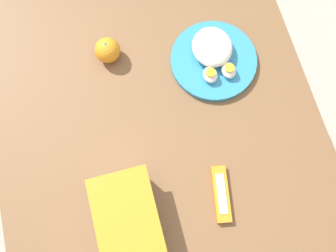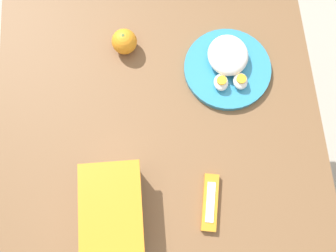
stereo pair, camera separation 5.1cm
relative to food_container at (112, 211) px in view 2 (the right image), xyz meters
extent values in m
plane|color=#B2A899|center=(0.25, -0.13, -0.82)|extent=(10.00, 10.00, 0.00)
cube|color=brown|center=(0.25, -0.13, -0.06)|extent=(0.98, 0.87, 0.03)
cylinder|color=brown|center=(0.69, -0.51, -0.45)|extent=(0.05, 0.05, 0.74)
cylinder|color=brown|center=(0.69, 0.26, -0.45)|extent=(0.05, 0.05, 0.74)
cube|color=white|center=(0.00, 0.00, 0.00)|extent=(0.20, 0.13, 0.09)
cube|color=beige|center=(0.00, 0.00, -0.02)|extent=(0.19, 0.12, 0.05)
cube|color=orange|center=(0.00, 0.00, 0.05)|extent=(0.22, 0.15, 0.01)
ellipsoid|color=tan|center=(-0.06, -0.01, 0.00)|extent=(0.05, 0.04, 0.03)
ellipsoid|color=tan|center=(0.00, -0.01, 0.00)|extent=(0.05, 0.04, 0.03)
ellipsoid|color=tan|center=(0.06, -0.02, 0.00)|extent=(0.05, 0.04, 0.03)
sphere|color=orange|center=(0.46, -0.05, -0.01)|extent=(0.07, 0.07, 0.07)
cylinder|color=#4C662D|center=(0.46, -0.05, 0.03)|extent=(0.01, 0.01, 0.00)
cylinder|color=teal|center=(0.37, -0.33, -0.03)|extent=(0.24, 0.24, 0.02)
ellipsoid|color=white|center=(0.39, -0.33, 0.00)|extent=(0.12, 0.11, 0.05)
ellipsoid|color=white|center=(0.32, -0.35, -0.01)|extent=(0.05, 0.04, 0.03)
cylinder|color=#F4A823|center=(0.32, -0.35, 0.00)|extent=(0.03, 0.03, 0.01)
ellipsoid|color=white|center=(0.32, -0.30, -0.01)|extent=(0.05, 0.04, 0.03)
cylinder|color=#F4A823|center=(0.32, -0.30, 0.00)|extent=(0.03, 0.03, 0.01)
cube|color=orange|center=(0.01, -0.24, -0.03)|extent=(0.15, 0.06, 0.02)
cube|color=white|center=(0.01, -0.24, -0.02)|extent=(0.10, 0.04, 0.00)
camera|label=1|loc=(-0.07, -0.08, 0.97)|focal=42.00mm
camera|label=2|loc=(-0.08, -0.13, 0.97)|focal=42.00mm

